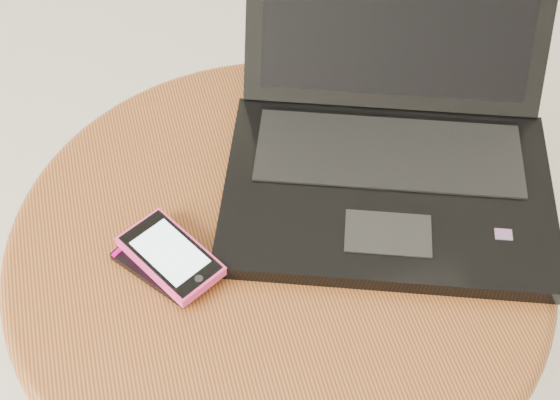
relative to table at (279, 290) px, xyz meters
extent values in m
cylinder|color=maroon|center=(0.00, 0.00, -0.14)|extent=(0.10, 0.10, 0.43)
cylinder|color=#622C13|center=(0.00, 0.00, 0.09)|extent=(0.58, 0.58, 0.03)
torus|color=#622C13|center=(0.00, 0.00, 0.09)|extent=(0.61, 0.61, 0.03)
cube|color=black|center=(0.14, 0.03, 0.11)|extent=(0.44, 0.37, 0.02)
cube|color=black|center=(0.15, 0.07, 0.12)|extent=(0.33, 0.21, 0.00)
cube|color=black|center=(0.11, -0.04, 0.12)|extent=(0.11, 0.09, 0.00)
cube|color=red|center=(0.23, -0.07, 0.12)|extent=(0.02, 0.02, 0.00)
cube|color=black|center=(0.20, 0.20, 0.22)|extent=(0.38, 0.23, 0.20)
cube|color=black|center=(0.20, 0.19, 0.22)|extent=(0.33, 0.20, 0.17)
cube|color=black|center=(-0.13, 0.00, 0.11)|extent=(0.11, 0.12, 0.01)
cube|color=#C7007A|center=(-0.16, 0.03, 0.11)|extent=(0.05, 0.04, 0.00)
cube|color=#FE3887|center=(-0.12, 0.00, 0.12)|extent=(0.11, 0.13, 0.01)
cube|color=black|center=(-0.12, 0.00, 0.13)|extent=(0.10, 0.12, 0.00)
cube|color=silver|center=(-0.12, 0.00, 0.13)|extent=(0.08, 0.09, 0.00)
cylinder|color=black|center=(-0.10, -0.04, 0.13)|extent=(0.01, 0.01, 0.00)
camera|label=1|loc=(-0.13, -0.50, 0.81)|focal=50.91mm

